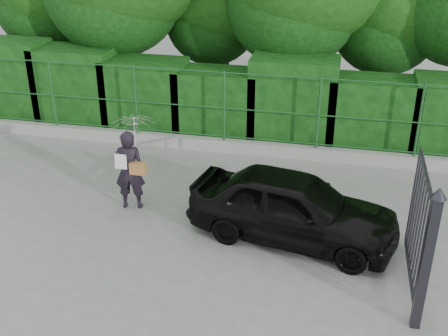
# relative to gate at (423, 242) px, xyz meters

# --- Properties ---
(ground) EXTENTS (80.00, 80.00, 0.00)m
(ground) POSITION_rel_gate_xyz_m (-4.60, 0.72, -1.19)
(ground) COLOR gray
(kerb) EXTENTS (14.00, 0.25, 0.30)m
(kerb) POSITION_rel_gate_xyz_m (-4.60, 5.22, -1.04)
(kerb) COLOR #9E9E99
(kerb) RESTS_ON ground
(fence) EXTENTS (14.13, 0.06, 1.80)m
(fence) POSITION_rel_gate_xyz_m (-4.38, 5.22, 0.01)
(fence) COLOR #195021
(fence) RESTS_ON kerb
(hedge) EXTENTS (14.20, 1.20, 2.28)m
(hedge) POSITION_rel_gate_xyz_m (-4.78, 6.22, -0.16)
(hedge) COLOR black
(hedge) RESTS_ON ground
(gate) EXTENTS (0.22, 2.33, 2.36)m
(gate) POSITION_rel_gate_xyz_m (0.00, 0.00, 0.00)
(gate) COLOR #25252B
(gate) RESTS_ON ground
(woman) EXTENTS (0.92, 0.87, 2.00)m
(woman) POSITION_rel_gate_xyz_m (-5.37, 2.06, 0.10)
(woman) COLOR black
(woman) RESTS_ON ground
(car) EXTENTS (4.11, 2.27, 1.33)m
(car) POSITION_rel_gate_xyz_m (-2.08, 1.58, -0.52)
(car) COLOR black
(car) RESTS_ON ground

